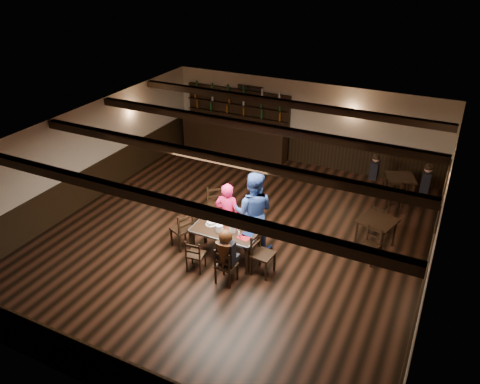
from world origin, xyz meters
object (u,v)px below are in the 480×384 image
at_px(chair_near_right, 224,264).
at_px(cake, 211,223).
at_px(dining_table, 225,233).
at_px(woman_pink, 228,215).
at_px(bar_counter, 235,133).
at_px(man_blue, 253,212).
at_px(chair_near_left, 194,254).

bearing_deg(chair_near_right, cake, 131.82).
bearing_deg(dining_table, woman_pink, 110.82).
distance_m(cake, bar_counter, 5.87).
relative_size(woman_pink, cake, 6.38).
bearing_deg(cake, man_blue, 35.36).
height_order(woman_pink, bar_counter, bar_counter).
xyz_separation_m(dining_table, cake, (-0.40, 0.09, 0.12)).
height_order(chair_near_right, cake, chair_near_right).
bearing_deg(woman_pink, dining_table, 100.19).
distance_m(woman_pink, cake, 0.47).
height_order(chair_near_left, woman_pink, woman_pink).
xyz_separation_m(chair_near_left, cake, (-0.02, 0.82, 0.32)).
height_order(chair_near_right, bar_counter, bar_counter).
bearing_deg(man_blue, chair_near_right, 76.75).
relative_size(dining_table, man_blue, 0.78).
height_order(man_blue, bar_counter, bar_counter).
xyz_separation_m(dining_table, chair_near_right, (0.43, -0.84, -0.16)).
xyz_separation_m(cake, bar_counter, (-2.12, 5.47, -0.06)).
bearing_deg(dining_table, man_blue, 58.41).
xyz_separation_m(dining_table, chair_near_left, (-0.37, -0.73, -0.20)).
bearing_deg(dining_table, cake, 167.79).
bearing_deg(chair_near_left, woman_pink, 81.58).
relative_size(cake, bar_counter, 0.07).
relative_size(chair_near_right, man_blue, 0.44).
distance_m(chair_near_right, man_blue, 1.57).
distance_m(man_blue, cake, 1.00).
bearing_deg(cake, chair_near_left, -88.34).
distance_m(chair_near_left, chair_near_right, 0.81).
bearing_deg(bar_counter, chair_near_left, -71.14).
distance_m(dining_table, chair_near_right, 0.95).
bearing_deg(man_blue, chair_near_left, 46.51).
relative_size(chair_near_left, woman_pink, 0.48).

